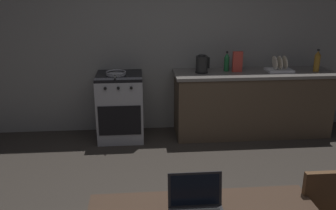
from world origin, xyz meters
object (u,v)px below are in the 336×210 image
Objects in this scene: laptop at (197,209)px; frying_pan at (116,73)px; electric_kettle at (202,64)px; bottle_b at (227,62)px; stove_oven at (120,107)px; dish_rack at (279,68)px; bottle at (317,61)px; cereal_box at (237,62)px.

frying_pan is (-0.60, 2.87, 0.14)m from laptop.
bottle_b is (0.35, 0.08, 0.01)m from electric_kettle.
dish_rack is (2.16, 0.00, 0.49)m from stove_oven.
electric_kettle is at bearing -167.26° from bottle_b.
bottle is 0.51m from dish_rack.
cereal_box is (1.02, 2.91, 0.26)m from laptop.
dish_rack is at bearing 56.84° from laptop.
laptop is 0.73× the size of frying_pan.
cereal_box reaches higher than dish_rack.
dish_rack is 0.72m from bottle_b.
stove_oven is 1.68m from cereal_box.
bottle is at bearing -5.78° from dish_rack.
stove_oven is at bearing 34.86° from frying_pan.
stove_oven is 0.47m from frying_pan.
electric_kettle reaches higher than stove_oven.
laptop is 1.17× the size of cereal_box.
laptop is 1.07× the size of bottle.
bottle is (2.09, 2.84, 0.26)m from laptop.
cereal_box is (1.61, 0.05, 0.11)m from frying_pan.
electric_kettle is 0.36m from bottle_b.
laptop is at bearing -100.41° from electric_kettle.
stove_oven is at bearing 178.97° from bottle.
laptop is 2.95m from electric_kettle.
frying_pan is at bearing 97.50° from laptop.
laptop is 3.54m from bottle.
laptop is at bearing -78.21° from frying_pan.
bottle_b is at bearing 173.84° from bottle.
cereal_box is 1.03× the size of bottle_b.
frying_pan is 1.62m from cereal_box.
cereal_box reaches higher than bottle_b.
laptop is 3.31m from dish_rack.
bottle reaches higher than electric_kettle.
bottle_b is (0.89, 2.97, 0.25)m from laptop.
bottle reaches higher than stove_oven.
dish_rack is at bearing 0.07° from stove_oven.
laptop is at bearing -126.30° from bottle.
cereal_box is at bearing 1.70° from frying_pan.
bottle_b is at bearing 4.16° from frying_pan.
electric_kettle is at bearing 180.00° from dish_rack.
cereal_box is at bearing -24.59° from bottle_b.
electric_kettle is (1.09, 0.00, 0.56)m from stove_oven.
stove_oven is 2.96× the size of bottle.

